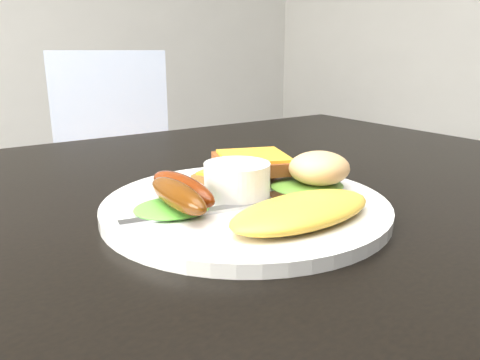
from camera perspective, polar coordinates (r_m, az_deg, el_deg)
dining_table at (r=0.54m, az=-7.15°, el=-4.09°), size 1.20×0.80×0.04m
dining_chair at (r=1.54m, az=-12.72°, el=-1.91°), size 0.50×0.50×0.05m
person at (r=1.04m, az=-5.41°, el=9.18°), size 0.60×0.43×1.58m
plate at (r=0.48m, az=0.67°, el=-3.26°), size 0.29×0.29×0.01m
lettuce_left at (r=0.45m, az=-8.32°, el=-3.40°), size 0.09×0.08×0.01m
lettuce_right at (r=0.52m, az=8.17°, el=-0.67°), size 0.09×0.08×0.01m
omelette at (r=0.42m, az=7.61°, el=-3.74°), size 0.16×0.08×0.02m
sausage_a at (r=0.43m, az=-7.63°, el=-1.83°), size 0.03×0.10×0.03m
sausage_b at (r=0.45m, az=-7.11°, el=-1.01°), size 0.03×0.11×0.03m
ramekin at (r=0.48m, az=-0.36°, el=-0.24°), size 0.08×0.08×0.04m
toast_a at (r=0.54m, az=-0.64°, el=0.39°), size 0.10×0.10×0.01m
toast_b at (r=0.55m, az=1.66°, el=2.06°), size 0.11×0.11×0.01m
potato_salad at (r=0.52m, az=9.63°, el=1.44°), size 0.07×0.07×0.04m
fork at (r=0.44m, az=-4.55°, el=-3.93°), size 0.16×0.04×0.00m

